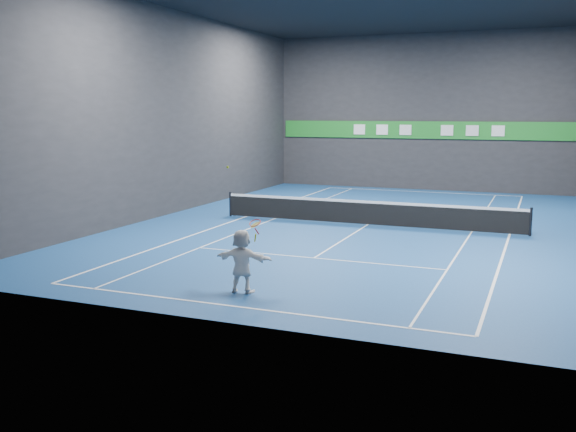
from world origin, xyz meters
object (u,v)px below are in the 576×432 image
at_px(tennis_net, 367,212).
at_px(tennis_racket, 255,225).
at_px(tennis_ball, 228,167).
at_px(player, 242,261).

distance_m(tennis_net, tennis_racket, 10.75).
distance_m(tennis_ball, tennis_racket, 1.63).
distance_m(tennis_ball, tennis_net, 10.93).
height_order(tennis_net, tennis_racket, tennis_racket).
height_order(tennis_ball, tennis_racket, tennis_ball).
height_order(player, tennis_ball, tennis_ball).
relative_size(tennis_net, tennis_racket, 20.62).
bearing_deg(player, tennis_ball, -20.76).
relative_size(tennis_ball, tennis_racket, 0.11).
distance_m(player, tennis_racket, 1.00).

